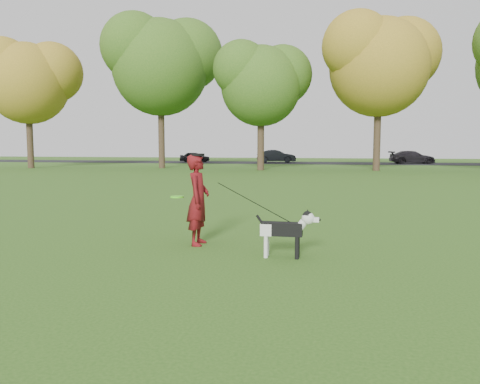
% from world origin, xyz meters
% --- Properties ---
extents(ground, '(120.00, 120.00, 0.00)m').
position_xyz_m(ground, '(0.00, 0.00, 0.00)').
color(ground, '#285116').
rests_on(ground, ground).
extents(road, '(120.00, 7.00, 0.02)m').
position_xyz_m(road, '(0.00, 40.00, 0.01)').
color(road, black).
rests_on(road, ground).
extents(man, '(0.40, 0.59, 1.58)m').
position_xyz_m(man, '(-1.06, 0.39, 0.79)').
color(man, '#570C13').
rests_on(man, ground).
extents(dog, '(1.00, 0.20, 0.76)m').
position_xyz_m(dog, '(0.55, -0.26, 0.46)').
color(dog, black).
rests_on(dog, ground).
extents(car_left, '(3.27, 1.67, 1.07)m').
position_xyz_m(car_left, '(-13.34, 40.00, 0.55)').
color(car_left, black).
rests_on(car_left, road).
extents(car_mid, '(4.11, 1.97, 1.30)m').
position_xyz_m(car_mid, '(-4.72, 40.00, 0.67)').
color(car_mid, black).
rests_on(car_mid, road).
extents(car_right, '(4.46, 2.38, 1.23)m').
position_xyz_m(car_right, '(8.39, 40.00, 0.64)').
color(car_right, '#272329').
rests_on(car_right, road).
extents(man_held_items, '(2.22, 0.77, 1.08)m').
position_xyz_m(man_held_items, '(-0.01, 0.04, 0.80)').
color(man_held_items, '#54F31E').
rests_on(man_held_items, ground).
extents(tree_row, '(51.74, 8.86, 12.01)m').
position_xyz_m(tree_row, '(-1.43, 26.07, 7.41)').
color(tree_row, '#38281C').
rests_on(tree_row, ground).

